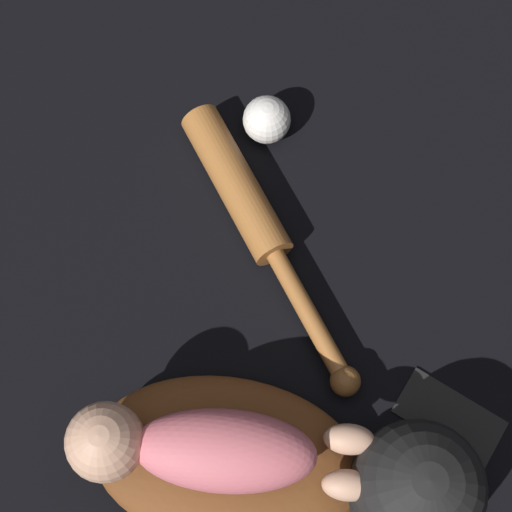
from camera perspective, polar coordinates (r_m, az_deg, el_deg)
The scene contains 6 objects.
ground_plane at distance 1.14m, azimuth -1.76°, elevation -11.89°, with size 6.00×6.00×0.00m, color black.
baseball_glove at distance 1.10m, azimuth -1.88°, elevation -14.33°, with size 0.37×0.28×0.08m.
baby_figure at distance 1.02m, azimuth -3.81°, elevation -12.71°, with size 0.36×0.10×0.09m.
baseball_bat at distance 1.20m, azimuth -0.25°, elevation 2.88°, with size 0.26×0.42×0.06m.
baseball at distance 1.26m, azimuth 0.72°, elevation 9.08°, with size 0.07×0.07×0.07m.
baseball_cap at distance 1.09m, azimuth 10.63°, elevation -14.97°, with size 0.22×0.25×0.16m.
Camera 1 is at (-0.04, 0.17, 1.13)m, focal length 60.00 mm.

